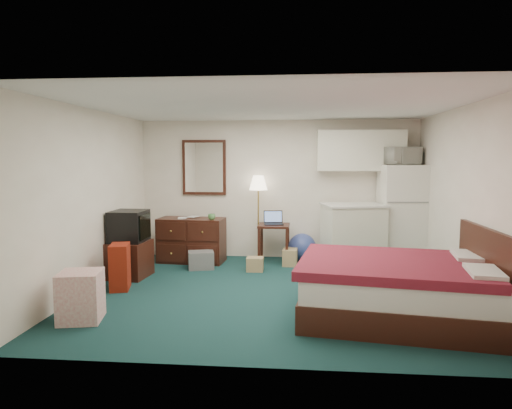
# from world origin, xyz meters

# --- Properties ---
(floor) EXTENTS (5.00, 4.50, 0.01)m
(floor) POSITION_xyz_m (0.00, 0.00, 0.00)
(floor) COLOR #113032
(floor) RESTS_ON ground
(ceiling) EXTENTS (5.00, 4.50, 0.01)m
(ceiling) POSITION_xyz_m (0.00, 0.00, 2.50)
(ceiling) COLOR beige
(ceiling) RESTS_ON walls
(walls) EXTENTS (5.01, 4.51, 2.50)m
(walls) POSITION_xyz_m (0.00, 0.00, 1.25)
(walls) COLOR beige
(walls) RESTS_ON floor
(mirror) EXTENTS (0.80, 0.06, 1.00)m
(mirror) POSITION_xyz_m (-1.35, 2.22, 1.65)
(mirror) COLOR white
(mirror) RESTS_ON walls
(upper_cabinets) EXTENTS (1.50, 0.35, 0.70)m
(upper_cabinets) POSITION_xyz_m (1.45, 2.08, 1.95)
(upper_cabinets) COLOR silver
(upper_cabinets) RESTS_ON walls
(headboard) EXTENTS (0.06, 1.56, 1.00)m
(headboard) POSITION_xyz_m (2.46, -0.86, 0.55)
(headboard) COLOR black
(headboard) RESTS_ON walls
(dresser) EXTENTS (1.18, 0.61, 0.77)m
(dresser) POSITION_xyz_m (-1.49, 1.72, 0.39)
(dresser) COLOR black
(dresser) RESTS_ON floor
(floor_lamp) EXTENTS (0.34, 0.34, 1.51)m
(floor_lamp) POSITION_xyz_m (-0.34, 2.05, 0.75)
(floor_lamp) COLOR gold
(floor_lamp) RESTS_ON floor
(desk) EXTENTS (0.54, 0.54, 0.67)m
(desk) POSITION_xyz_m (-0.04, 1.78, 0.34)
(desk) COLOR black
(desk) RESTS_ON floor
(exercise_ball) EXTENTS (0.61, 0.61, 0.49)m
(exercise_ball) POSITION_xyz_m (0.45, 1.96, 0.25)
(exercise_ball) COLOR navy
(exercise_ball) RESTS_ON floor
(kitchen_counter) EXTENTS (1.07, 0.90, 1.03)m
(kitchen_counter) POSITION_xyz_m (1.29, 1.65, 0.51)
(kitchen_counter) COLOR silver
(kitchen_counter) RESTS_ON floor
(fridge) EXTENTS (0.75, 0.75, 1.71)m
(fridge) POSITION_xyz_m (2.13, 1.88, 0.85)
(fridge) COLOR silver
(fridge) RESTS_ON floor
(bed) EXTENTS (2.28, 1.90, 0.66)m
(bed) POSITION_xyz_m (1.48, -0.86, 0.33)
(bed) COLOR maroon
(bed) RESTS_ON floor
(tv_stand) EXTENTS (0.61, 0.65, 0.55)m
(tv_stand) POSITION_xyz_m (-2.21, 0.62, 0.28)
(tv_stand) COLOR black
(tv_stand) RESTS_ON floor
(suitcase) EXTENTS (0.33, 0.44, 0.64)m
(suitcase) POSITION_xyz_m (-2.10, -0.03, 0.32)
(suitcase) COLOR maroon
(suitcase) RESTS_ON floor
(retail_box) EXTENTS (0.53, 0.53, 0.56)m
(retail_box) POSITION_xyz_m (-2.06, -1.26, 0.28)
(retail_box) COLOR white
(retail_box) RESTS_ON floor
(file_bin) EXTENTS (0.48, 0.40, 0.29)m
(file_bin) POSITION_xyz_m (-1.22, 1.23, 0.14)
(file_bin) COLOR slate
(file_bin) RESTS_ON floor
(cardboard_box_a) EXTENTS (0.27, 0.23, 0.23)m
(cardboard_box_a) POSITION_xyz_m (-0.32, 1.15, 0.11)
(cardboard_box_a) COLOR #96805A
(cardboard_box_a) RESTS_ON floor
(cardboard_box_b) EXTENTS (0.26, 0.30, 0.28)m
(cardboard_box_b) POSITION_xyz_m (0.24, 1.59, 0.14)
(cardboard_box_b) COLOR #96805A
(cardboard_box_b) RESTS_ON floor
(laptop) EXTENTS (0.37, 0.31, 0.23)m
(laptop) POSITION_xyz_m (-0.05, 1.76, 0.79)
(laptop) COLOR black
(laptop) RESTS_ON desk
(crt_tv) EXTENTS (0.53, 0.57, 0.47)m
(crt_tv) POSITION_xyz_m (-2.21, 0.64, 0.79)
(crt_tv) COLOR black
(crt_tv) RESTS_ON tv_stand
(microwave) EXTENTS (0.62, 0.50, 0.37)m
(microwave) POSITION_xyz_m (2.11, 1.88, 1.89)
(microwave) COLOR silver
(microwave) RESTS_ON fridge
(book_a) EXTENTS (0.15, 0.05, 0.20)m
(book_a) POSITION_xyz_m (-1.71, 1.65, 0.88)
(book_a) COLOR #96805A
(book_a) RESTS_ON dresser
(book_b) EXTENTS (0.15, 0.08, 0.21)m
(book_b) POSITION_xyz_m (-1.56, 1.85, 0.88)
(book_b) COLOR #96805A
(book_b) RESTS_ON dresser
(mug) EXTENTS (0.13, 0.11, 0.13)m
(mug) POSITION_xyz_m (-1.09, 1.54, 0.84)
(mug) COLOR #4F8948
(mug) RESTS_ON dresser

